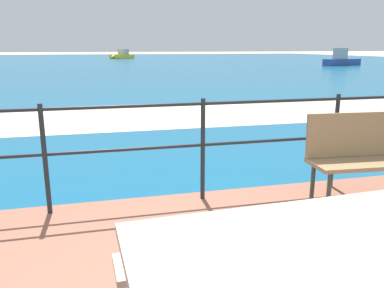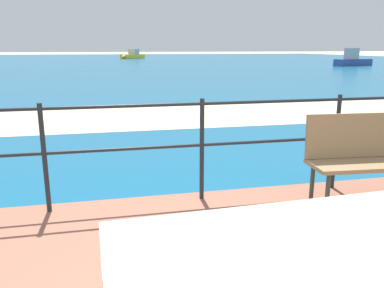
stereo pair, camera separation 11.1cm
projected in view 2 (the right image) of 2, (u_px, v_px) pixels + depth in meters
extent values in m
cube|color=#145B84|center=(115.00, 62.00, 39.54)|extent=(90.00, 90.00, 0.01)
cube|color=beige|center=(148.00, 116.00, 8.88)|extent=(54.02, 3.48, 0.01)
cube|color=tan|center=(327.00, 240.00, 1.50)|extent=(1.74, 0.77, 0.04)
cube|color=tan|center=(262.00, 246.00, 2.10)|extent=(1.72, 0.34, 0.04)
cylinder|color=#2D3833|center=(327.00, 197.00, 3.37)|extent=(0.04, 0.04, 0.46)
cylinder|color=#2D3833|center=(312.00, 185.00, 3.66)|extent=(0.04, 0.04, 0.46)
cylinder|color=#1E2328|center=(45.00, 159.00, 3.51)|extent=(0.04, 0.04, 1.02)
cylinder|color=#1E2328|center=(202.00, 150.00, 3.82)|extent=(0.04, 0.04, 1.02)
cylinder|color=#1E2328|center=(336.00, 142.00, 4.12)|extent=(0.04, 0.04, 1.02)
cylinder|color=#1E2328|center=(202.00, 104.00, 3.70)|extent=(5.90, 0.03, 0.03)
cylinder|color=#1E2328|center=(202.00, 145.00, 3.80)|extent=(5.90, 0.03, 0.03)
cube|color=yellow|center=(133.00, 56.00, 51.94)|extent=(3.44, 3.54, 0.56)
cube|color=#A5A8AD|center=(134.00, 52.00, 52.00)|extent=(1.50, 1.49, 0.68)
cone|color=yellow|center=(123.00, 57.00, 50.27)|extent=(0.71, 0.71, 0.51)
cube|color=#2D478C|center=(353.00, 62.00, 32.35)|extent=(3.72, 1.82, 0.55)
cube|color=#A5A8AD|center=(352.00, 54.00, 32.06)|extent=(1.17, 0.94, 0.90)
cone|color=#2D478C|center=(370.00, 62.00, 33.25)|extent=(0.61, 0.61, 0.50)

